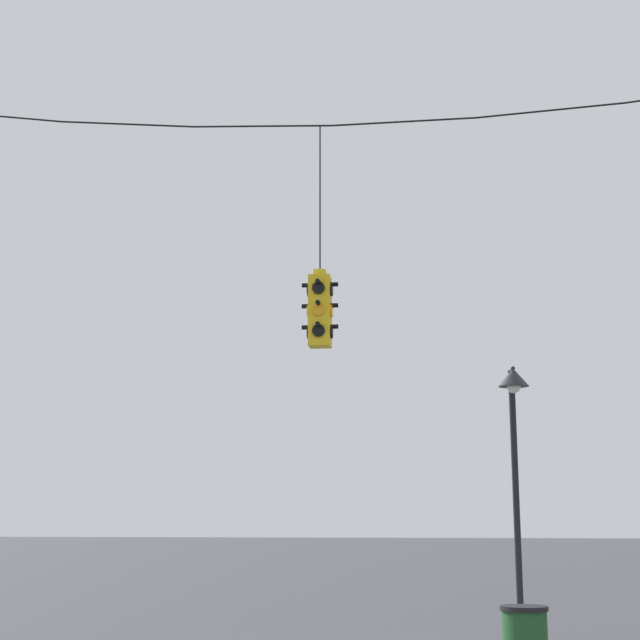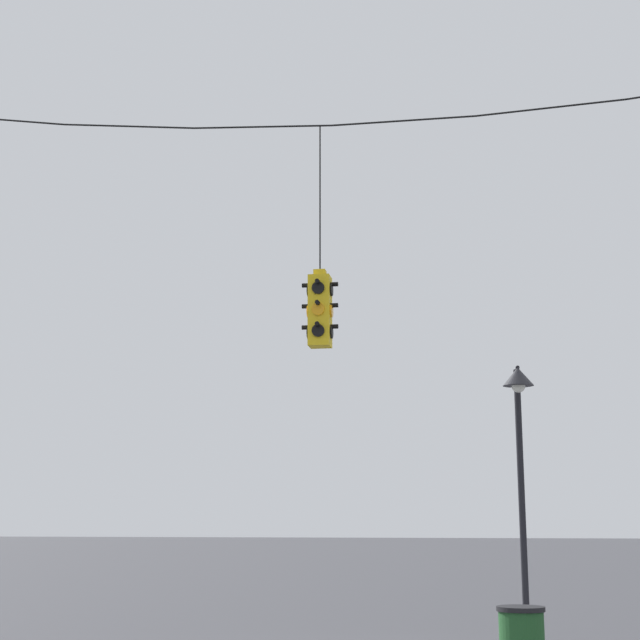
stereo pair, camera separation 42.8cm
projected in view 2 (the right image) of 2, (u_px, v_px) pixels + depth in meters
The scene contains 3 objects.
span_wire at pixel (403, 108), 15.96m from camera, with size 16.41×0.03×0.71m.
traffic_light_over_intersection at pixel (320, 309), 15.52m from camera, with size 0.58×0.58×3.70m.
street_lamp at pixel (519, 423), 17.62m from camera, with size 0.55×0.94×4.82m.
Camera 2 is at (1.13, -14.61, 2.09)m, focal length 55.00 mm.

